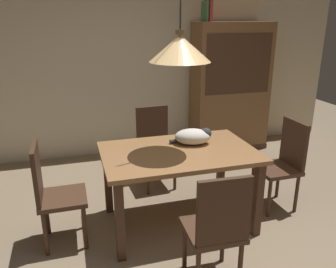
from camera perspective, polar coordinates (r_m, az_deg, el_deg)
ground at (r=3.02m, az=3.86°, el=-20.28°), size 10.00×10.00×0.00m
back_wall at (r=4.94m, az=-6.66°, el=13.38°), size 6.40×0.10×2.90m
dining_table at (r=3.18m, az=1.81°, el=-4.48°), size 1.40×0.90×0.75m
chair_left_side at (r=3.11m, az=-18.67°, el=-8.90°), size 0.40×0.40×0.93m
chair_near_front at (r=2.52m, az=8.14°, el=-14.93°), size 0.42×0.42×0.93m
chair_right_side at (r=3.72m, az=18.59°, el=-4.25°), size 0.41×0.41×0.93m
chair_far_back at (r=4.01m, az=-2.18°, el=-1.54°), size 0.42×0.42×0.93m
cat_sleeping at (r=3.29m, az=4.28°, el=-0.39°), size 0.40×0.30×0.16m
pendant_lamp at (r=2.93m, az=2.01°, el=14.07°), size 0.52×0.52×1.30m
hutch_bookcase at (r=5.15m, az=10.24°, el=7.13°), size 1.12×0.45×1.85m
book_green_slim at (r=4.87m, az=6.13°, el=19.58°), size 0.03×0.20×0.26m
book_red_tall at (r=4.89m, az=6.70°, el=19.67°), size 0.04×0.22×0.28m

